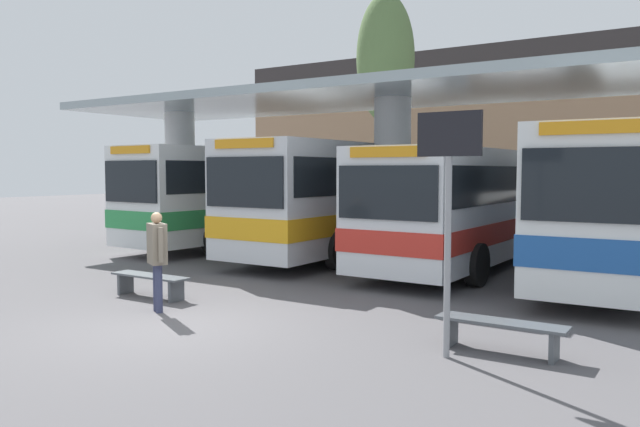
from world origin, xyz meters
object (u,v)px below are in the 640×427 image
Objects in this scene: waiting_bench_near_pillar at (150,280)px; poplar_tree_behind_left at (385,60)px; transit_bus_far_right_bay at (627,198)px; transit_bus_center_bay at (365,193)px; info_sign_platform at (449,185)px; pedestrian_waiting at (157,251)px; transit_bus_left_bay at (261,191)px; waiting_bench_mid_platform at (501,329)px; transit_bus_right_bay at (475,201)px.

waiting_bench_near_pillar is 18.04m from poplar_tree_behind_left.
transit_bus_center_bay is at bearing -4.62° from transit_bus_far_right_bay.
info_sign_platform is 5.58m from pedestrian_waiting.
transit_bus_center_bay is 1.17× the size of poplar_tree_behind_left.
transit_bus_left_bay reaches higher than waiting_bench_near_pillar.
pedestrian_waiting is at bearing 121.29° from transit_bus_left_bay.
info_sign_platform is 1.85× the size of pedestrian_waiting.
waiting_bench_near_pillar is 6.87m from info_sign_platform.
transit_bus_left_bay reaches higher than waiting_bench_mid_platform.
transit_bus_center_bay is 7.54m from transit_bus_far_right_bay.
waiting_bench_near_pillar is 1.02× the size of waiting_bench_mid_platform.
poplar_tree_behind_left is at bearing 119.48° from info_sign_platform.
poplar_tree_behind_left is (-10.13, 16.32, 7.06)m from waiting_bench_mid_platform.
transit_bus_far_right_bay reaches higher than waiting_bench_mid_platform.
transit_bus_left_bay is 9.83m from waiting_bench_near_pillar.
poplar_tree_behind_left is (-3.18, 7.59, 5.54)m from transit_bus_center_bay.
poplar_tree_behind_left reaches higher than transit_bus_center_bay.
poplar_tree_behind_left is (-7.00, 8.35, 5.68)m from transit_bus_right_bay.
poplar_tree_behind_left is (1.08, 7.51, 5.57)m from transit_bus_left_bay.
transit_bus_far_right_bay is at bearing 86.05° from waiting_bench_mid_platform.
transit_bus_center_bay is 3.90m from transit_bus_right_bay.
waiting_bench_mid_platform is (3.13, -7.98, -1.37)m from transit_bus_right_bay.
transit_bus_left_bay is at bearing 114.97° from waiting_bench_near_pillar.
poplar_tree_behind_left is at bearing -95.36° from transit_bus_left_bay.
waiting_bench_near_pillar and waiting_bench_mid_platform have the same top height.
transit_bus_center_bay is 6.63× the size of pedestrian_waiting.
waiting_bench_mid_platform is at bearing -58.17° from poplar_tree_behind_left.
transit_bus_right_bay is 9.02m from waiting_bench_near_pillar.
transit_bus_far_right_bay is 6.59× the size of waiting_bench_near_pillar.
transit_bus_far_right_bay is (7.53, -0.39, 0.03)m from transit_bus_center_bay.
transit_bus_left_bay is 4.26m from transit_bus_center_bay.
transit_bus_right_bay is 9.27m from pedestrian_waiting.
waiting_bench_mid_platform is 0.54× the size of info_sign_platform.
transit_bus_center_bay is 0.99× the size of transit_bus_far_right_bay.
transit_bus_left_bay is at bearing 141.84° from waiting_bench_mid_platform.
transit_bus_left_bay reaches higher than pedestrian_waiting.
transit_bus_far_right_bay is 8.51m from waiting_bench_mid_platform.
transit_bus_center_bay reaches higher than transit_bus_right_bay.
transit_bus_center_bay is 11.27m from waiting_bench_mid_platform.
pedestrian_waiting is at bearing -177.69° from info_sign_platform.
waiting_bench_near_pillar is at bearing 117.80° from transit_bus_left_bay.
transit_bus_center_bay is 1.15× the size of transit_bus_right_bay.
transit_bus_right_bay is at bearing -50.01° from poplar_tree_behind_left.
info_sign_platform is (-0.57, -0.59, 2.02)m from waiting_bench_mid_platform.
transit_bus_right_bay is (8.08, -0.83, -0.12)m from transit_bus_left_bay.
pedestrian_waiting is (0.96, -9.55, -0.76)m from transit_bus_center_bay.
transit_bus_far_right_bay is 11.45m from waiting_bench_near_pillar.
poplar_tree_behind_left is (-10.71, 7.98, 5.51)m from transit_bus_far_right_bay.
transit_bus_far_right_bay is 14.45m from poplar_tree_behind_left.
transit_bus_left_bay is 3.36× the size of info_sign_platform.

